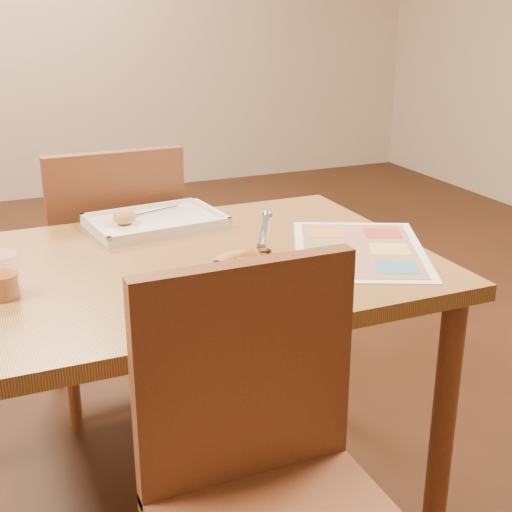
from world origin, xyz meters
name	(u,v)px	position (x,y,z in m)	size (l,w,h in m)	color
dining_table	(166,296)	(0.00, 0.00, 0.63)	(1.30, 0.85, 0.72)	olive
chair_near	(266,455)	(0.00, -0.60, 0.57)	(0.42, 0.42, 0.47)	brown
chair_far	(114,248)	(0.00, 0.60, 0.57)	(0.42, 0.42, 0.47)	brown
plate	(256,274)	(0.17, -0.16, 0.73)	(0.24, 0.24, 0.01)	white
pizza	(254,268)	(0.16, -0.17, 0.74)	(0.20, 0.20, 0.03)	#CD8B46
pizza_cutter	(263,237)	(0.21, -0.12, 0.80)	(0.09, 0.14, 0.09)	silver
appetizer_tray	(153,223)	(0.06, 0.30, 0.73)	(0.38, 0.28, 0.06)	silver
glass_tumbler	(1,279)	(-0.38, -0.06, 0.76)	(0.08, 0.08, 0.10)	#7C3909
menu	(359,249)	(0.49, -0.10, 0.72)	(0.33, 0.46, 0.01)	white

